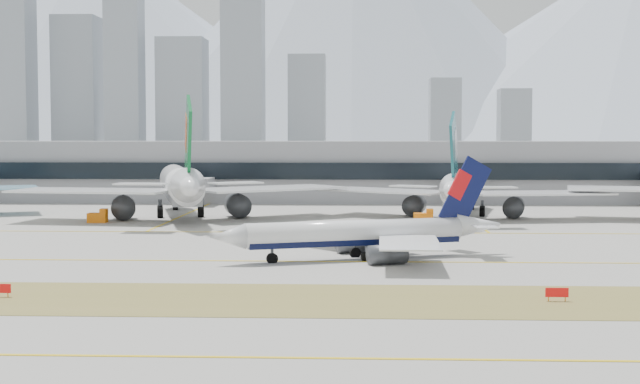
{
  "coord_description": "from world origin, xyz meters",
  "views": [
    {
      "loc": [
        8.06,
        -117.5,
        15.63
      ],
      "look_at": [
        2.31,
        18.0,
        7.5
      ],
      "focal_mm": 50.0,
      "sensor_mm": 36.0,
      "label": 1
    }
  ],
  "objects_px": {
    "taxiing_airliner": "(366,234)",
    "widebody_cathay": "(464,189)",
    "terminal": "(327,170)",
    "widebody_eva": "(181,186)"
  },
  "relations": [
    {
      "from": "widebody_eva",
      "to": "terminal",
      "type": "relative_size",
      "value": 0.23
    },
    {
      "from": "widebody_eva",
      "to": "taxiing_airliner",
      "type": "bearing_deg",
      "value": -163.25
    },
    {
      "from": "taxiing_airliner",
      "to": "widebody_cathay",
      "type": "bearing_deg",
      "value": -128.04
    },
    {
      "from": "taxiing_airliner",
      "to": "widebody_cathay",
      "type": "distance_m",
      "value": 67.38
    },
    {
      "from": "taxiing_airliner",
      "to": "widebody_eva",
      "type": "bearing_deg",
      "value": -78.92
    },
    {
      "from": "widebody_eva",
      "to": "terminal",
      "type": "bearing_deg",
      "value": -39.46
    },
    {
      "from": "taxiing_airliner",
      "to": "terminal",
      "type": "xyz_separation_m",
      "value": [
        -9.1,
        117.04,
        4.24
      ]
    },
    {
      "from": "taxiing_airliner",
      "to": "widebody_cathay",
      "type": "height_order",
      "value": "widebody_cathay"
    },
    {
      "from": "widebody_cathay",
      "to": "terminal",
      "type": "relative_size",
      "value": 0.2
    },
    {
      "from": "taxiing_airliner",
      "to": "widebody_eva",
      "type": "xyz_separation_m",
      "value": [
        -35.96,
        58.62,
        2.97
      ]
    }
  ]
}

